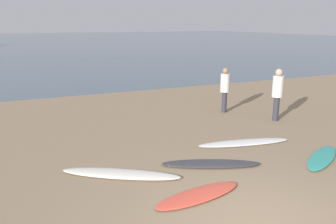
# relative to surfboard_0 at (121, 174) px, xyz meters

# --- Properties ---
(ground_plane) EXTENTS (120.00, 120.00, 0.20)m
(ground_plane) POSITION_rel_surfboard_0_xyz_m (1.45, 7.11, -0.15)
(ground_plane) COLOR #8C7559
(ground_plane) RESTS_ON ground
(ocean_water) EXTENTS (140.00, 100.00, 0.01)m
(ocean_water) POSITION_rel_surfboard_0_xyz_m (1.45, 59.09, -0.05)
(ocean_water) COLOR #475B6B
(ocean_water) RESTS_ON ground
(surfboard_0) EXTENTS (2.55, 1.86, 0.10)m
(surfboard_0) POSITION_rel_surfboard_0_xyz_m (0.00, 0.00, 0.00)
(surfboard_0) COLOR silver
(surfboard_0) RESTS_ON ground
(surfboard_1) EXTENTS (2.01, 0.86, 0.07)m
(surfboard_1) POSITION_rel_surfboard_0_xyz_m (1.13, -1.52, -0.01)
(surfboard_1) COLOR #D84C38
(surfboard_1) RESTS_ON ground
(surfboard_2) EXTENTS (2.35, 1.40, 0.09)m
(surfboard_2) POSITION_rel_surfboard_0_xyz_m (2.12, -0.31, -0.01)
(surfboard_2) COLOR #333338
(surfboard_2) RESTS_ON ground
(surfboard_3) EXTENTS (2.72, 1.01, 0.07)m
(surfboard_3) POSITION_rel_surfboard_0_xyz_m (3.74, 0.61, -0.01)
(surfboard_3) COLOR white
(surfboard_3) RESTS_ON ground
(surfboard_4) EXTENTS (1.97, 1.44, 0.08)m
(surfboard_4) POSITION_rel_surfboard_0_xyz_m (4.87, -1.08, -0.01)
(surfboard_4) COLOR teal
(surfboard_4) RESTS_ON ground
(person_0) EXTENTS (0.36, 0.36, 1.79)m
(person_0) POSITION_rel_surfboard_0_xyz_m (6.14, 2.13, 1.01)
(person_0) COLOR #2D2D38
(person_0) RESTS_ON ground
(person_1) EXTENTS (0.34, 0.34, 1.68)m
(person_1) POSITION_rel_surfboard_0_xyz_m (5.13, 3.80, 0.94)
(person_1) COLOR #2D2D38
(person_1) RESTS_ON ground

